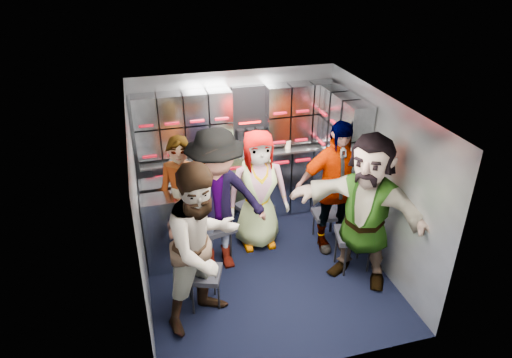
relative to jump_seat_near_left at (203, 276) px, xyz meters
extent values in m
plane|color=black|center=(0.81, 0.40, -0.40)|extent=(3.00, 3.00, 0.00)
cube|color=gray|center=(0.81, 1.90, 0.65)|extent=(2.80, 0.04, 2.10)
cube|color=gray|center=(-0.59, 0.40, 0.65)|extent=(0.04, 3.00, 2.10)
cube|color=gray|center=(2.21, 0.40, 0.65)|extent=(0.04, 3.00, 2.10)
cube|color=silver|center=(0.81, 0.40, 1.70)|extent=(2.80, 3.00, 0.02)
cube|color=#8D939C|center=(0.81, 1.69, 0.10)|extent=(2.68, 0.38, 0.99)
cube|color=#8D939C|center=(-0.38, 0.96, 0.10)|extent=(0.38, 0.76, 0.99)
cube|color=#AEB0B5|center=(0.81, 1.69, 0.62)|extent=(2.68, 0.42, 0.03)
cube|color=#8D939C|center=(0.81, 1.75, 1.09)|extent=(2.68, 0.28, 0.82)
cube|color=#8D939C|center=(2.06, 1.10, 1.09)|extent=(0.28, 1.00, 0.82)
cube|color=#8D939C|center=(2.06, 1.00, 0.10)|extent=(0.28, 1.20, 1.00)
cube|color=#B90A1C|center=(0.81, 1.49, 0.48)|extent=(2.60, 0.02, 0.03)
cube|color=black|center=(0.00, 0.00, 0.02)|extent=(0.48, 0.47, 0.06)
cylinder|color=black|center=(-0.14, -0.12, -0.20)|extent=(0.02, 0.02, 0.40)
cylinder|color=black|center=(0.14, -0.12, -0.20)|extent=(0.02, 0.02, 0.40)
cylinder|color=black|center=(-0.14, 0.12, -0.20)|extent=(0.02, 0.02, 0.40)
cylinder|color=black|center=(0.14, 0.12, -0.20)|extent=(0.02, 0.02, 0.40)
cube|color=black|center=(0.29, 0.80, 0.07)|extent=(0.50, 0.49, 0.07)
cylinder|color=black|center=(0.14, 0.67, -0.18)|extent=(0.03, 0.03, 0.44)
cylinder|color=black|center=(0.45, 0.67, -0.18)|extent=(0.03, 0.03, 0.44)
cylinder|color=black|center=(0.14, 0.93, -0.18)|extent=(0.03, 0.03, 0.44)
cylinder|color=black|center=(0.45, 0.93, -0.18)|extent=(0.03, 0.03, 0.44)
cube|color=black|center=(0.89, 1.15, 0.05)|extent=(0.53, 0.51, 0.06)
cylinder|color=black|center=(0.73, 1.02, -0.18)|extent=(0.03, 0.03, 0.43)
cylinder|color=black|center=(1.04, 1.02, -0.18)|extent=(0.03, 0.03, 0.43)
cylinder|color=black|center=(0.73, 1.28, -0.18)|extent=(0.03, 0.03, 0.43)
cylinder|color=black|center=(1.04, 1.28, -0.18)|extent=(0.03, 0.03, 0.43)
cube|color=black|center=(1.79, 0.84, -0.03)|extent=(0.36, 0.35, 0.05)
cylinder|color=black|center=(1.67, 0.73, -0.22)|extent=(0.02, 0.02, 0.35)
cylinder|color=black|center=(1.92, 0.73, -0.22)|extent=(0.02, 0.02, 0.35)
cylinder|color=black|center=(1.67, 0.94, -0.22)|extent=(0.02, 0.02, 0.35)
cylinder|color=black|center=(1.92, 0.94, -0.22)|extent=(0.02, 0.02, 0.35)
cube|color=black|center=(1.86, 0.17, 0.07)|extent=(0.51, 0.49, 0.07)
cylinder|color=black|center=(1.71, 0.04, -0.18)|extent=(0.03, 0.03, 0.45)
cylinder|color=black|center=(2.02, 0.04, -0.18)|extent=(0.03, 0.03, 0.45)
cylinder|color=black|center=(1.71, 0.30, -0.18)|extent=(0.03, 0.03, 0.45)
cylinder|color=black|center=(2.02, 0.30, -0.18)|extent=(0.03, 0.03, 0.45)
imported|color=black|center=(-0.07, 0.91, 0.42)|extent=(0.70, 0.58, 1.64)
imported|color=black|center=(0.00, -0.18, 0.51)|extent=(1.11, 1.04, 1.83)
imported|color=black|center=(0.29, 0.62, 0.52)|extent=(1.24, 0.78, 1.83)
imported|color=black|center=(0.89, 0.97, 0.40)|extent=(0.80, 0.54, 1.61)
imported|color=black|center=(1.79, 0.66, 0.48)|extent=(1.05, 0.49, 1.76)
imported|color=black|center=(1.86, -0.01, 0.53)|extent=(1.60, 1.61, 1.85)
cylinder|color=white|center=(-0.11, 1.64, 0.76)|extent=(0.07, 0.07, 0.26)
cylinder|color=white|center=(0.96, 1.64, 0.75)|extent=(0.07, 0.07, 0.24)
cylinder|color=white|center=(1.12, 1.64, 0.76)|extent=(0.07, 0.07, 0.26)
cylinder|color=#C9AD8D|center=(0.29, 1.63, 0.68)|extent=(0.08, 0.08, 0.09)
cylinder|color=#C9AD8D|center=(1.50, 1.63, 0.68)|extent=(0.08, 0.08, 0.11)
camera|label=1|loc=(-0.46, -3.87, 3.24)|focal=32.00mm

